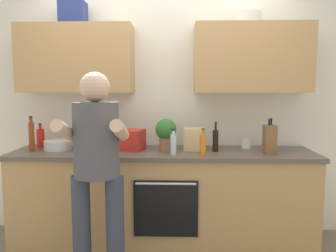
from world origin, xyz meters
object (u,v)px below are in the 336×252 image
(mixing_bowl, at_px, (58,145))
(grocery_bag_rice, at_px, (88,142))
(bottle_juice, at_px, (203,144))
(knife_block, at_px, (270,139))
(person_standing, at_px, (97,161))
(bottle_hotsauce, at_px, (41,138))
(bottle_oil, at_px, (110,139))
(grocery_bag_crisps, at_px, (133,140))
(bottle_water, at_px, (173,143))
(bottle_soy, at_px, (215,140))
(potted_herb, at_px, (166,132))
(grocery_bag_bread, at_px, (194,139))
(cup_coffee, at_px, (246,144))
(bottle_vinegar, at_px, (32,136))

(mixing_bowl, height_order, grocery_bag_rice, grocery_bag_rice)
(bottle_juice, xyz_separation_m, knife_block, (0.61, 0.10, 0.03))
(person_standing, relative_size, bottle_hotsauce, 6.66)
(bottle_hotsauce, distance_m, mixing_bowl, 0.25)
(person_standing, xyz_separation_m, grocery_bag_rice, (-0.23, 0.62, 0.04))
(bottle_oil, bearing_deg, grocery_bag_rice, -124.30)
(grocery_bag_crisps, bearing_deg, mixing_bowl, -179.59)
(person_standing, height_order, bottle_water, person_standing)
(bottle_soy, xyz_separation_m, bottle_oil, (-1.03, 0.18, -0.02))
(bottle_oil, relative_size, potted_herb, 0.66)
(bottle_soy, height_order, grocery_bag_bread, bottle_soy)
(mixing_bowl, bearing_deg, cup_coffee, 3.99)
(bottle_hotsauce, xyz_separation_m, bottle_water, (1.33, -0.32, 0.00))
(bottle_water, bearing_deg, knife_block, 4.85)
(bottle_oil, xyz_separation_m, mixing_bowl, (-0.48, -0.14, -0.04))
(bottle_soy, relative_size, mixing_bowl, 1.06)
(grocery_bag_bread, bearing_deg, grocery_bag_crisps, -177.00)
(potted_herb, relative_size, grocery_bag_bread, 1.45)
(grocery_bag_bread, bearing_deg, cup_coffee, 10.03)
(mixing_bowl, bearing_deg, bottle_soy, -1.46)
(bottle_vinegar, height_order, bottle_soy, bottle_vinegar)
(bottle_vinegar, height_order, bottle_hotsauce, bottle_vinegar)
(grocery_bag_rice, relative_size, grocery_bag_bread, 0.94)
(bottle_vinegar, bearing_deg, grocery_bag_rice, -0.08)
(bottle_water, bearing_deg, potted_herb, 114.83)
(bottle_hotsauce, xyz_separation_m, cup_coffee, (2.05, 0.01, -0.05))
(bottle_hotsauce, bearing_deg, bottle_vinegar, -89.27)
(bottle_hotsauce, bearing_deg, grocery_bag_rice, -21.29)
(person_standing, height_order, bottle_juice, person_standing)
(person_standing, xyz_separation_m, grocery_bag_bread, (0.76, 0.75, 0.05))
(bottle_water, height_order, potted_herb, potted_herb)
(grocery_bag_rice, bearing_deg, potted_herb, 3.67)
(person_standing, relative_size, knife_block, 5.04)
(bottle_vinegar, bearing_deg, bottle_water, -4.84)
(person_standing, xyz_separation_m, bottle_soy, (0.96, 0.68, 0.06))
(bottle_vinegar, xyz_separation_m, bottle_hotsauce, (-0.00, 0.21, -0.05))
(bottle_water, bearing_deg, bottle_hotsauce, 166.47)
(bottle_oil, bearing_deg, bottle_juice, -22.48)
(bottle_juice, bearing_deg, grocery_bag_crisps, 160.33)
(grocery_bag_crisps, height_order, grocery_bag_rice, grocery_bag_crisps)
(bottle_oil, relative_size, mixing_bowl, 0.78)
(bottle_soy, relative_size, bottle_juice, 1.16)
(bottle_juice, height_order, mixing_bowl, bottle_juice)
(bottle_water, xyz_separation_m, grocery_bag_bread, (0.20, 0.24, 0.01))
(potted_herb, bearing_deg, bottle_water, -65.17)
(bottle_hotsauce, bearing_deg, cup_coffee, 0.30)
(knife_block, bearing_deg, bottle_juice, -170.81)
(bottle_water, distance_m, mixing_bowl, 1.14)
(bottle_oil, distance_m, mixing_bowl, 0.50)
(cup_coffee, distance_m, grocery_bag_crisps, 1.11)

